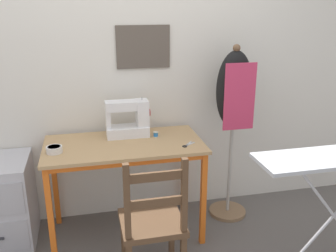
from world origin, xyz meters
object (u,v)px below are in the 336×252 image
scissors (187,145)px  dress_form (234,100)px  fabric_bowl (54,149)px  filing_cabinet (1,203)px  sewing_machine (130,119)px  wooden_chair (153,224)px  thread_spool_near_machine (156,134)px

scissors → dress_form: size_ratio=0.08×
fabric_bowl → filing_cabinet: fabric_bowl is taller
fabric_bowl → dress_form: (1.40, 0.17, 0.23)m
fabric_bowl → filing_cabinet: (-0.44, 0.17, -0.46)m
sewing_machine → wooden_chair: (0.03, -0.75, -0.47)m
wooden_chair → scissors: bearing=52.3°
sewing_machine → thread_spool_near_machine: 0.23m
fabric_bowl → wooden_chair: size_ratio=0.12×
dress_form → thread_spool_near_machine: bearing=-179.6°
filing_cabinet → fabric_bowl: bearing=-21.0°
filing_cabinet → dress_form: (1.84, -0.00, 0.69)m
scissors → fabric_bowl: bearing=175.3°
wooden_chair → filing_cabinet: 1.25m
thread_spool_near_machine → dress_form: 0.68m
scissors → wooden_chair: 0.65m
fabric_bowl → filing_cabinet: bearing=159.0°
filing_cabinet → dress_form: 1.97m
fabric_bowl → scissors: 0.94m
sewing_machine → filing_cabinet: 1.16m
fabric_bowl → dress_form: 1.43m
scissors → filing_cabinet: scissors is taller
sewing_machine → wooden_chair: size_ratio=0.37×
thread_spool_near_machine → wooden_chair: 0.79m
scissors → thread_spool_near_machine: (-0.18, 0.24, 0.02)m
sewing_machine → filing_cabinet: sewing_machine is taller
wooden_chair → fabric_bowl: bearing=138.9°
fabric_bowl → scissors: bearing=-4.7°
scissors → dress_form: bearing=28.2°
fabric_bowl → wooden_chair: wooden_chair is taller
wooden_chair → thread_spool_near_machine: bearing=77.0°
fabric_bowl → scissors: fabric_bowl is taller
dress_form → sewing_machine: bearing=175.8°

